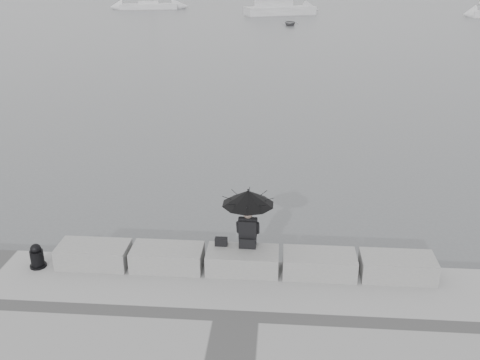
# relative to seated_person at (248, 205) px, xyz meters

# --- Properties ---
(ground) EXTENTS (360.00, 360.00, 0.00)m
(ground) POSITION_rel_seated_person_xyz_m (-0.10, 0.19, -2.00)
(ground) COLOR #4F5255
(ground) RESTS_ON ground
(stone_block_far_left) EXTENTS (1.60, 0.80, 0.50)m
(stone_block_far_left) POSITION_rel_seated_person_xyz_m (-3.50, -0.26, -1.25)
(stone_block_far_left) COLOR gray
(stone_block_far_left) RESTS_ON promenade
(stone_block_left) EXTENTS (1.60, 0.80, 0.50)m
(stone_block_left) POSITION_rel_seated_person_xyz_m (-1.80, -0.26, -1.25)
(stone_block_left) COLOR gray
(stone_block_left) RESTS_ON promenade
(stone_block_centre) EXTENTS (1.60, 0.80, 0.50)m
(stone_block_centre) POSITION_rel_seated_person_xyz_m (-0.10, -0.26, -1.25)
(stone_block_centre) COLOR gray
(stone_block_centre) RESTS_ON promenade
(stone_block_right) EXTENTS (1.60, 0.80, 0.50)m
(stone_block_right) POSITION_rel_seated_person_xyz_m (1.60, -0.26, -1.25)
(stone_block_right) COLOR gray
(stone_block_right) RESTS_ON promenade
(stone_block_far_right) EXTENTS (1.60, 0.80, 0.50)m
(stone_block_far_right) POSITION_rel_seated_person_xyz_m (3.30, -0.26, -1.25)
(stone_block_far_right) COLOR gray
(stone_block_far_right) RESTS_ON promenade
(seated_person) EXTENTS (1.16, 1.16, 1.39)m
(seated_person) POSITION_rel_seated_person_xyz_m (0.00, 0.00, 0.00)
(seated_person) COLOR black
(seated_person) RESTS_ON stone_block_centre
(bag) EXTENTS (0.28, 0.16, 0.18)m
(bag) POSITION_rel_seated_person_xyz_m (-0.60, -0.03, -0.91)
(bag) COLOR black
(bag) RESTS_ON stone_block_centre
(mooring_bollard) EXTENTS (0.37, 0.37, 0.59)m
(mooring_bollard) POSITION_rel_seated_person_xyz_m (-4.75, -0.47, -1.26)
(mooring_bollard) COLOR black
(mooring_bollard) RESTS_ON promenade
(sailboat_left) EXTENTS (9.02, 4.10, 12.90)m
(sailboat_left) POSITION_rel_seated_person_xyz_m (-20.26, 74.86, -1.49)
(sailboat_left) COLOR white
(sailboat_left) RESTS_ON ground
(motor_cruiser) EXTENTS (10.00, 6.18, 4.50)m
(motor_cruiser) POSITION_rel_seated_person_xyz_m (0.15, 66.71, -1.11)
(motor_cruiser) COLOR white
(motor_cruiser) RESTS_ON ground
(dinghy) EXTENTS (2.87, 1.30, 0.48)m
(dinghy) POSITION_rel_seated_person_xyz_m (1.41, 53.99, -1.76)
(dinghy) COLOR gray
(dinghy) RESTS_ON ground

